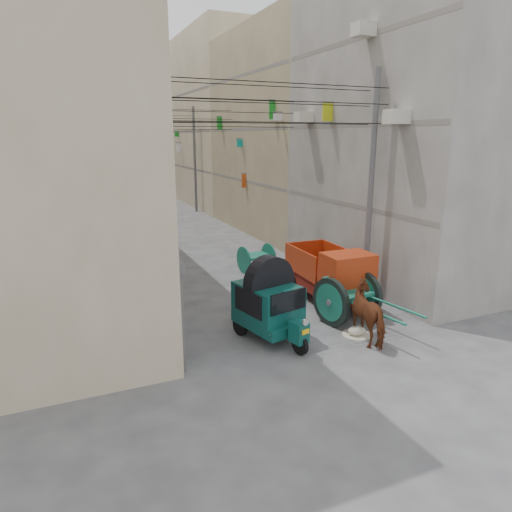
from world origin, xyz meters
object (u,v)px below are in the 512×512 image
mini_truck (334,278)px  distant_car_green (120,194)px  auto_rickshaw (269,302)px  feed_sack (357,331)px  distant_car_grey (148,195)px  horse (371,313)px  tonga_cart (348,297)px  second_cart (256,257)px  distant_car_white (145,208)px

mini_truck → distant_car_green: mini_truck is taller
auto_rickshaw → feed_sack: bearing=-32.7°
feed_sack → distant_car_grey: 32.28m
horse → auto_rickshaw: bearing=-20.3°
feed_sack → mini_truck: bearing=73.1°
tonga_cart → feed_sack: 1.32m
horse → second_cart: bearing=-82.0°
mini_truck → distant_car_grey: 29.79m
auto_rickshaw → distant_car_white: 23.15m
horse → distant_car_grey: (-0.43, 32.69, -0.30)m
feed_sack → distant_car_grey: distant_car_grey is taller
distant_car_white → distant_car_grey: (1.70, 8.23, -0.06)m
auto_rickshaw → horse: bearing=-39.0°
feed_sack → distant_car_grey: size_ratio=0.17×
tonga_cart → distant_car_green: tonga_cart is taller
auto_rickshaw → second_cart: auto_rickshaw is taller
auto_rickshaw → tonga_cart: (2.87, 0.17, -0.32)m
horse → distant_car_green: 34.84m
mini_truck → horse: 2.98m
mini_truck → feed_sack: size_ratio=6.79×
mini_truck → distant_car_green: 31.99m
auto_rickshaw → tonga_cart: size_ratio=0.78×
tonga_cart → distant_car_white: 23.09m
second_cart → feed_sack: (0.09, -7.38, -0.50)m
tonga_cart → horse: bearing=-108.1°
second_cart → horse: (0.27, -7.80, 0.19)m
mini_truck → second_cart: mini_truck is taller
distant_car_white → tonga_cart: bearing=79.6°
second_cart → feed_sack: bearing=-96.1°
distant_car_grey → tonga_cart: bearing=-72.5°
mini_truck → distant_car_grey: bearing=93.7°
auto_rickshaw → distant_car_grey: size_ratio=0.87×
auto_rickshaw → mini_truck: bearing=13.4°
distant_car_green → horse: bearing=107.2°
distant_car_grey → horse: bearing=-72.9°
second_cart → distant_car_grey: second_cart is taller
distant_car_grey → distant_car_green: bearing=153.8°
feed_sack → second_cart: bearing=90.7°
feed_sack → horse: size_ratio=0.28×
distant_car_white → second_cart: bearing=80.2°
second_cart → distant_car_white: size_ratio=0.43×
mini_truck → distant_car_green: size_ratio=1.00×
distant_car_green → distant_car_grey: bearing=150.2°
distant_car_green → mini_truck: bearing=108.6°
second_cart → distant_car_grey: 24.89m
second_cart → distant_car_grey: (-0.16, 24.89, -0.11)m
auto_rickshaw → distant_car_green: size_ratio=0.76×
tonga_cart → mini_truck: bearing=64.5°
tonga_cart → second_cart: 6.33m
second_cart → horse: horse is taller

